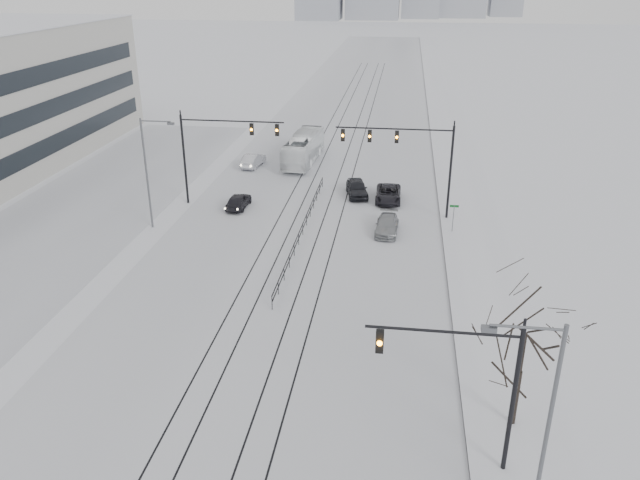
{
  "coord_description": "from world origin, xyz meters",
  "views": [
    {
      "loc": [
        7.46,
        -15.08,
        19.44
      ],
      "look_at": [
        2.47,
        21.9,
        3.2
      ],
      "focal_mm": 35.0,
      "sensor_mm": 36.0,
      "label": 1
    }
  ],
  "objects_px": {
    "sedan_nb_right": "(387,225)",
    "sedan_nb_front": "(388,194)",
    "box_truck": "(303,148)",
    "sedan_nb_far": "(357,188)",
    "bare_tree": "(524,343)",
    "sedan_sb_outer": "(253,160)",
    "traffic_mast_near": "(474,378)",
    "sedan_sb_inner": "(238,201)"
  },
  "relations": [
    {
      "from": "sedan_nb_front",
      "to": "sedan_nb_far",
      "type": "bearing_deg",
      "value": 161.18
    },
    {
      "from": "sedan_sb_inner",
      "to": "box_truck",
      "type": "height_order",
      "value": "box_truck"
    },
    {
      "from": "sedan_nb_far",
      "to": "sedan_nb_front",
      "type": "bearing_deg",
      "value": -29.5
    },
    {
      "from": "sedan_nb_right",
      "to": "sedan_nb_far",
      "type": "bearing_deg",
      "value": 112.24
    },
    {
      "from": "bare_tree",
      "to": "sedan_nb_far",
      "type": "height_order",
      "value": "bare_tree"
    },
    {
      "from": "bare_tree",
      "to": "sedan_nb_front",
      "type": "bearing_deg",
      "value": 102.71
    },
    {
      "from": "sedan_nb_right",
      "to": "sedan_nb_front",
      "type": "bearing_deg",
      "value": 93.35
    },
    {
      "from": "traffic_mast_near",
      "to": "sedan_sb_inner",
      "type": "relative_size",
      "value": 1.8
    },
    {
      "from": "sedan_nb_front",
      "to": "traffic_mast_near",
      "type": "bearing_deg",
      "value": -83.08
    },
    {
      "from": "traffic_mast_near",
      "to": "sedan_sb_outer",
      "type": "distance_m",
      "value": 46.11
    },
    {
      "from": "bare_tree",
      "to": "sedan_sb_inner",
      "type": "bearing_deg",
      "value": 127.01
    },
    {
      "from": "box_truck",
      "to": "sedan_nb_far",
      "type": "bearing_deg",
      "value": 125.88
    },
    {
      "from": "bare_tree",
      "to": "sedan_nb_front",
      "type": "xyz_separation_m",
      "value": [
        -6.75,
        29.92,
        -3.82
      ]
    },
    {
      "from": "bare_tree",
      "to": "sedan_sb_outer",
      "type": "bearing_deg",
      "value": 118.94
    },
    {
      "from": "sedan_sb_outer",
      "to": "traffic_mast_near",
      "type": "bearing_deg",
      "value": 121.97
    },
    {
      "from": "box_truck",
      "to": "traffic_mast_near",
      "type": "bearing_deg",
      "value": 110.58
    },
    {
      "from": "traffic_mast_near",
      "to": "sedan_nb_far",
      "type": "relative_size",
      "value": 1.58
    },
    {
      "from": "sedan_sb_inner",
      "to": "sedan_sb_outer",
      "type": "relative_size",
      "value": 0.92
    },
    {
      "from": "traffic_mast_near",
      "to": "sedan_nb_far",
      "type": "height_order",
      "value": "traffic_mast_near"
    },
    {
      "from": "sedan_nb_front",
      "to": "sedan_nb_right",
      "type": "distance_m",
      "value": 7.52
    },
    {
      "from": "sedan_nb_right",
      "to": "sedan_nb_far",
      "type": "relative_size",
      "value": 0.97
    },
    {
      "from": "bare_tree",
      "to": "sedan_sb_outer",
      "type": "distance_m",
      "value": 44.51
    },
    {
      "from": "sedan_nb_front",
      "to": "sedan_nb_right",
      "type": "height_order",
      "value": "sedan_nb_front"
    },
    {
      "from": "box_truck",
      "to": "sedan_sb_outer",
      "type": "bearing_deg",
      "value": 28.62
    },
    {
      "from": "sedan_sb_inner",
      "to": "sedan_nb_far",
      "type": "height_order",
      "value": "sedan_nb_far"
    },
    {
      "from": "sedan_sb_inner",
      "to": "sedan_nb_right",
      "type": "xyz_separation_m",
      "value": [
        13.21,
        -3.88,
        -0.04
      ]
    },
    {
      "from": "sedan_sb_outer",
      "to": "sedan_nb_right",
      "type": "height_order",
      "value": "sedan_sb_outer"
    },
    {
      "from": "bare_tree",
      "to": "sedan_sb_inner",
      "type": "relative_size",
      "value": 1.57
    },
    {
      "from": "bare_tree",
      "to": "sedan_nb_far",
      "type": "relative_size",
      "value": 1.38
    },
    {
      "from": "traffic_mast_near",
      "to": "sedan_sb_inner",
      "type": "bearing_deg",
      "value": 120.72
    },
    {
      "from": "sedan_nb_front",
      "to": "sedan_nb_far",
      "type": "relative_size",
      "value": 1.09
    },
    {
      "from": "sedan_nb_front",
      "to": "box_truck",
      "type": "xyz_separation_m",
      "value": [
        -9.63,
        11.33,
        0.86
      ]
    },
    {
      "from": "sedan_nb_right",
      "to": "box_truck",
      "type": "distance_m",
      "value": 21.25
    },
    {
      "from": "bare_tree",
      "to": "sedan_sb_outer",
      "type": "relative_size",
      "value": 1.43
    },
    {
      "from": "sedan_sb_inner",
      "to": "bare_tree",
      "type": "bearing_deg",
      "value": 129.4
    },
    {
      "from": "traffic_mast_near",
      "to": "sedan_sb_inner",
      "type": "xyz_separation_m",
      "value": [
        -17.4,
        29.28,
        -3.9
      ]
    },
    {
      "from": "sedan_sb_inner",
      "to": "box_truck",
      "type": "xyz_separation_m",
      "value": [
        3.44,
        14.97,
        0.87
      ]
    },
    {
      "from": "traffic_mast_near",
      "to": "sedan_nb_right",
      "type": "xyz_separation_m",
      "value": [
        -4.18,
        25.4,
        -3.94
      ]
    },
    {
      "from": "traffic_mast_near",
      "to": "sedan_sb_outer",
      "type": "bearing_deg",
      "value": 114.5
    },
    {
      "from": "traffic_mast_near",
      "to": "bare_tree",
      "type": "xyz_separation_m",
      "value": [
        2.41,
        3.0,
        -0.07
      ]
    },
    {
      "from": "sedan_sb_inner",
      "to": "sedan_nb_front",
      "type": "xyz_separation_m",
      "value": [
        13.06,
        3.64,
        0.01
      ]
    },
    {
      "from": "sedan_sb_outer",
      "to": "sedan_nb_front",
      "type": "xyz_separation_m",
      "value": [
        14.72,
        -8.9,
        -0.03
      ]
    }
  ]
}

